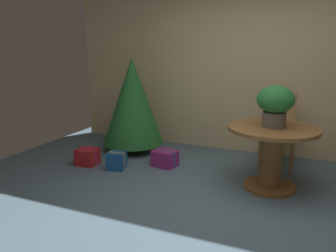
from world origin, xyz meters
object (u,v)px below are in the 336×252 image
at_px(wooden_chair_far, 279,126).
at_px(gift_box_purple, 165,158).
at_px(gift_box_red, 87,157).
at_px(holiday_tree, 133,101).
at_px(flower_vase, 275,103).
at_px(round_dining_table, 272,150).
at_px(gift_box_blue, 117,161).

relative_size(wooden_chair_far, gift_box_purple, 2.78).
height_order(wooden_chair_far, gift_box_red, wooden_chair_far).
xyz_separation_m(holiday_tree, gift_box_red, (-0.26, -0.84, -0.67)).
bearing_deg(holiday_tree, flower_vase, -17.17).
relative_size(holiday_tree, gift_box_purple, 4.10).
distance_m(wooden_chair_far, gift_box_red, 2.64).
xyz_separation_m(round_dining_table, gift_box_blue, (-1.94, -0.16, -0.34)).
bearing_deg(gift_box_blue, holiday_tree, 103.47).
distance_m(flower_vase, holiday_tree, 2.25).
relative_size(wooden_chair_far, gift_box_red, 3.40).
distance_m(round_dining_table, gift_box_purple, 1.45).
distance_m(wooden_chair_far, gift_box_blue, 2.23).
distance_m(holiday_tree, gift_box_purple, 1.10).
relative_size(flower_vase, gift_box_purple, 1.30).
xyz_separation_m(flower_vase, gift_box_red, (-2.40, -0.18, -0.88)).
xyz_separation_m(flower_vase, holiday_tree, (-2.14, 0.66, -0.21)).
distance_m(round_dining_table, holiday_tree, 2.26).
bearing_deg(gift_box_red, wooden_chair_far, 23.14).
bearing_deg(gift_box_red, holiday_tree, 72.65).
distance_m(gift_box_red, gift_box_purple, 1.07).
height_order(holiday_tree, gift_box_purple, holiday_tree).
xyz_separation_m(flower_vase, gift_box_blue, (-1.94, -0.16, -0.88)).
relative_size(flower_vase, holiday_tree, 0.32).
distance_m(round_dining_table, gift_box_red, 2.43).
xyz_separation_m(round_dining_table, wooden_chair_far, (0.00, 0.85, 0.09)).
bearing_deg(gift_box_purple, holiday_tree, 147.79).
xyz_separation_m(gift_box_blue, gift_box_red, (-0.46, -0.01, -0.00)).
bearing_deg(holiday_tree, gift_box_red, -107.35).
height_order(flower_vase, gift_box_red, flower_vase).
height_order(holiday_tree, gift_box_blue, holiday_tree).
distance_m(flower_vase, gift_box_red, 2.56).
bearing_deg(gift_box_purple, gift_box_blue, -146.42).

